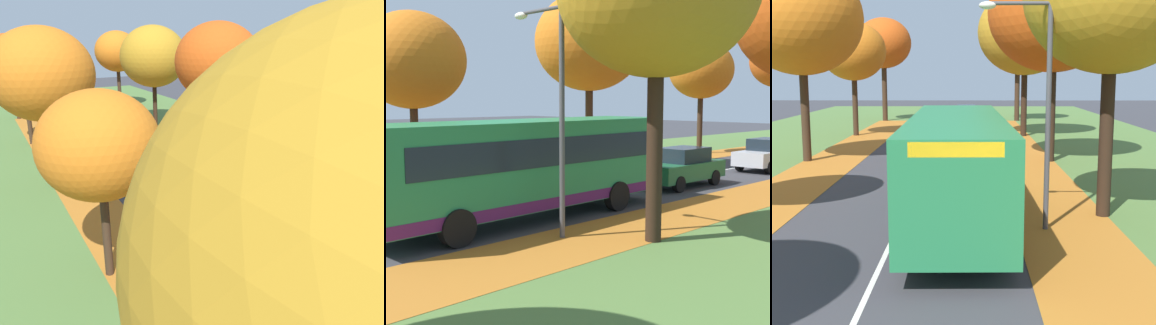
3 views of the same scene
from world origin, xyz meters
The scene contains 11 objects.
grass_verge_left centered at (-9.20, 20.00, 0.00)m, with size 12.00×90.00×0.01m, color #517538.
leaf_litter_left centered at (-4.60, 14.00, 0.01)m, with size 2.80×60.00×0.00m, color #B26B23.
leaf_litter_right centered at (4.60, 14.00, 0.01)m, with size 2.80×60.00×0.00m, color #B26B23.
road_centre_line centered at (0.00, 20.00, 0.00)m, with size 0.12×80.00×0.01m, color silver.
tree_left_near centered at (-5.76, 11.79, 5.13)m, with size 4.25×4.25×7.06m.
tree_left_mid centered at (-5.82, 21.94, 6.62)m, with size 5.74×5.74×9.22m.
tree_left_far centered at (-5.73, 32.64, 5.58)m, with size 4.30×4.30×7.54m.
streetlamp_right centered at (3.67, 10.69, 3.74)m, with size 1.89×0.28×6.00m.
bus centered at (1.61, 11.42, 1.70)m, with size 2.81×10.45×2.98m.
car_green_lead centered at (1.42, 19.97, 0.81)m, with size 1.79×4.20×1.62m.
car_silver_following centered at (1.54, 27.49, 0.81)m, with size 1.79×4.20×1.62m.
Camera 2 is at (13.95, 1.31, 3.59)m, focal length 50.00 mm.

